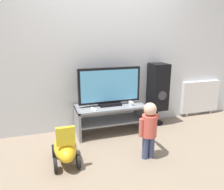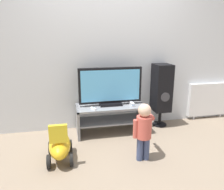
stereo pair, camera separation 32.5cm
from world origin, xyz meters
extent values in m
plane|color=gray|center=(0.00, 0.00, 0.00)|extent=(16.00, 16.00, 0.00)
cube|color=silver|center=(0.00, 0.54, 1.30)|extent=(10.00, 0.06, 2.60)
cube|color=gray|center=(0.00, 0.23, 0.43)|extent=(1.07, 0.46, 0.03)
cube|color=gray|center=(0.00, 0.23, 0.20)|extent=(1.03, 0.42, 0.02)
cube|color=gray|center=(-0.52, 0.23, 0.22)|extent=(0.04, 0.46, 0.45)
cube|color=gray|center=(0.52, 0.23, 0.22)|extent=(0.04, 0.46, 0.45)
cube|color=black|center=(0.00, 0.25, 0.47)|extent=(0.34, 0.20, 0.04)
cube|color=black|center=(0.00, 0.25, 0.76)|extent=(0.97, 0.05, 0.55)
cube|color=#59B2EA|center=(0.00, 0.23, 0.76)|extent=(0.90, 0.01, 0.48)
cube|color=white|center=(0.33, 0.19, 0.47)|extent=(0.05, 0.18, 0.05)
cube|color=#3F8CE5|center=(0.33, 0.10, 0.47)|extent=(0.03, 0.00, 0.01)
cube|color=white|center=(-0.29, 0.11, 0.46)|extent=(0.08, 0.13, 0.02)
cylinder|color=#337FD8|center=(-0.29, 0.11, 0.47)|extent=(0.01, 0.01, 0.00)
cylinder|color=#3F4C72|center=(0.18, -0.64, 0.15)|extent=(0.08, 0.08, 0.30)
cylinder|color=#3F4C72|center=(0.27, -0.64, 0.15)|extent=(0.08, 0.08, 0.30)
cylinder|color=#D1594C|center=(0.23, -0.64, 0.44)|extent=(0.19, 0.19, 0.27)
sphere|color=beige|center=(0.23, -0.64, 0.65)|extent=(0.16, 0.16, 0.16)
cylinder|color=#D1594C|center=(0.12, -0.64, 0.42)|extent=(0.06, 0.06, 0.23)
cylinder|color=#D1594C|center=(0.33, -0.53, 0.54)|extent=(0.06, 0.23, 0.06)
sphere|color=beige|center=(0.33, -0.41, 0.54)|extent=(0.07, 0.07, 0.07)
cube|color=white|center=(0.33, -0.37, 0.54)|extent=(0.03, 0.13, 0.02)
cylinder|color=black|center=(0.88, 0.34, 0.01)|extent=(0.24, 0.24, 0.02)
cylinder|color=black|center=(0.88, 0.34, 0.14)|extent=(0.05, 0.05, 0.27)
cube|color=black|center=(0.88, 0.34, 0.66)|extent=(0.27, 0.31, 0.78)
cylinder|color=#38383D|center=(0.88, 0.18, 0.54)|extent=(0.15, 0.01, 0.15)
ellipsoid|color=gold|center=(-0.78, -0.42, 0.20)|extent=(0.26, 0.60, 0.24)
cube|color=yellow|center=(-0.78, -0.59, 0.42)|extent=(0.21, 0.05, 0.21)
cylinder|color=black|center=(-0.91, -0.26, 0.08)|extent=(0.04, 0.16, 0.16)
cylinder|color=black|center=(-0.65, -0.26, 0.08)|extent=(0.04, 0.16, 0.16)
cylinder|color=black|center=(-0.91, -0.59, 0.08)|extent=(0.04, 0.16, 0.16)
cylinder|color=black|center=(-0.65, -0.59, 0.08)|extent=(0.04, 0.16, 0.16)
cube|color=white|center=(1.89, 0.47, 0.36)|extent=(0.80, 0.08, 0.60)
cube|color=silver|center=(1.61, 0.47, 0.03)|extent=(0.03, 0.05, 0.06)
cube|color=silver|center=(2.18, 0.47, 0.03)|extent=(0.03, 0.05, 0.06)
camera|label=1|loc=(-0.97, -2.84, 1.50)|focal=35.00mm
camera|label=2|loc=(-0.65, -2.93, 1.50)|focal=35.00mm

